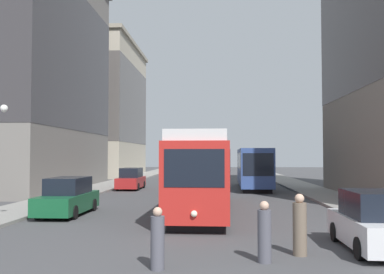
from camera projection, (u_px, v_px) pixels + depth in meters
The scene contains 12 objects.
sidewalk_left at pixel (123, 181), 47.91m from camera, with size 3.12×120.00×0.15m, color gray.
sidewalk_right at pixel (289, 182), 46.94m from camera, with size 3.12×120.00×0.15m, color gray.
streetcar at pixel (204, 171), 22.76m from camera, with size 2.97×13.83×3.89m.
transit_bus at pixel (254, 166), 38.51m from camera, with size 2.85×11.41×3.45m.
parked_car_left_near at pixel (131, 179), 37.64m from camera, with size 1.90×4.72×1.82m.
parked_car_left_mid at pixel (68, 197), 21.58m from camera, with size 1.91×4.93×1.82m.
parked_car_right_far at pixel (374, 223), 13.50m from camera, with size 1.93×4.35×1.82m.
pedestrian_crossing_near at pixel (300, 227), 12.81m from camera, with size 0.40×0.40×1.79m.
pedestrian_crossing_far at pixel (264, 234), 11.97m from camera, with size 0.37×0.37×1.67m.
pedestrian_on_sidewalk at pixel (158, 241), 11.21m from camera, with size 0.36×0.36×1.59m.
building_left_corner at pixel (18, 68), 38.24m from camera, with size 11.61×20.53×20.42m.
building_left_midblock at pixel (85, 108), 63.74m from camera, with size 15.11×20.65×18.93m.
Camera 1 is at (1.21, -7.59, 2.92)m, focal length 41.26 mm.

